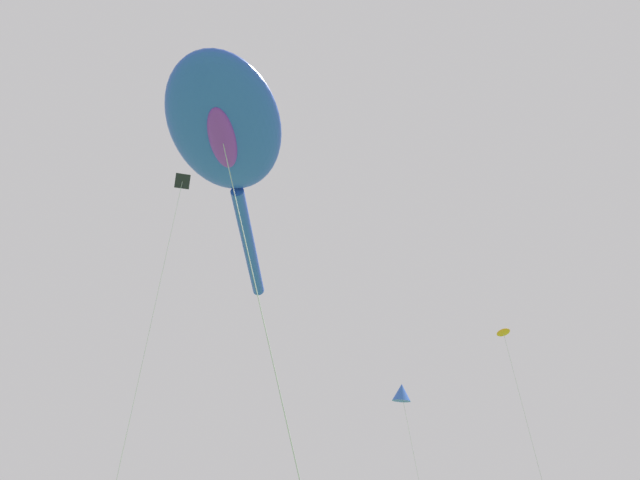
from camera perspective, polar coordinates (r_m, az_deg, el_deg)
big_show_kite at (r=18.22m, az=-9.21°, el=10.24°), size 6.06×11.32×16.02m
small_kite_box_yellow at (r=26.96m, az=-14.24°, el=1.51°), size 0.71×3.99×21.29m
small_kite_tiny_distant at (r=31.38m, az=17.73°, el=-9.32°), size 2.72×4.36×16.86m
small_kite_triangle_green at (r=32.41m, az=8.02°, el=-14.65°), size 0.99×4.22×15.34m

